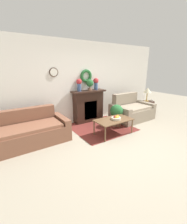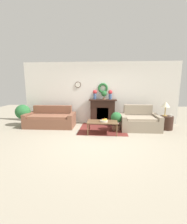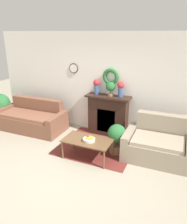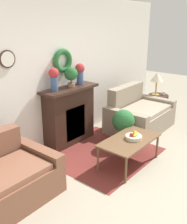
% 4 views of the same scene
% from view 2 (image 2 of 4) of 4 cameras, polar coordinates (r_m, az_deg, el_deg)
% --- Properties ---
extents(ground_plane, '(16.00, 16.00, 0.00)m').
position_cam_2_polar(ground_plane, '(4.64, 1.15, -11.49)').
color(ground_plane, '#9E937F').
extents(floor_rug, '(1.80, 1.70, 0.01)m').
position_cam_2_polar(floor_rug, '(5.99, 3.46, -6.36)').
color(floor_rug, maroon).
rests_on(floor_rug, ground_plane).
extents(wall_back, '(6.80, 0.16, 2.70)m').
position_cam_2_polar(wall_back, '(6.71, 2.38, 7.19)').
color(wall_back, white).
rests_on(wall_back, ground_plane).
extents(fireplace, '(1.19, 0.41, 1.10)m').
position_cam_2_polar(fireplace, '(6.60, 3.48, 0.15)').
color(fireplace, '#331E16').
rests_on(fireplace, ground_plane).
extents(couch_left, '(2.00, 0.97, 0.84)m').
position_cam_2_polar(couch_left, '(6.50, -16.01, -2.72)').
color(couch_left, brown).
rests_on(couch_left, ground_plane).
extents(loveseat_right, '(1.48, 1.03, 0.92)m').
position_cam_2_polar(loveseat_right, '(6.13, 17.04, -3.39)').
color(loveseat_right, gray).
rests_on(loveseat_right, ground_plane).
extents(coffee_table, '(1.07, 0.60, 0.45)m').
position_cam_2_polar(coffee_table, '(5.32, 3.40, -4.03)').
color(coffee_table, brown).
rests_on(coffee_table, ground_plane).
extents(fruit_bowl, '(0.27, 0.27, 0.12)m').
position_cam_2_polar(fruit_bowl, '(5.26, 4.09, -3.26)').
color(fruit_bowl, beige).
rests_on(fruit_bowl, coffee_table).
extents(side_table_by_loveseat, '(0.49, 0.49, 0.52)m').
position_cam_2_polar(side_table_by_loveseat, '(6.52, 25.98, -3.67)').
color(side_table_by_loveseat, '#331E16').
rests_on(side_table_by_loveseat, ground_plane).
extents(table_lamp, '(0.32, 0.32, 0.56)m').
position_cam_2_polar(table_lamp, '(6.43, 25.80, 2.49)').
color(table_lamp, '#B28E42').
rests_on(table_lamp, side_table_by_loveseat).
extents(mug, '(0.08, 0.08, 0.08)m').
position_cam_2_polar(mug, '(6.43, 27.39, -1.20)').
color(mug, silver).
rests_on(mug, side_table_by_loveseat).
extents(vase_on_mantel_left, '(0.18, 0.18, 0.40)m').
position_cam_2_polar(vase_on_mantel_left, '(6.52, 0.52, 6.97)').
color(vase_on_mantel_left, '#3D5684').
rests_on(vase_on_mantel_left, fireplace).
extents(vase_on_mantel_right, '(0.18, 0.18, 0.40)m').
position_cam_2_polar(vase_on_mantel_right, '(6.51, 6.39, 6.88)').
color(vase_on_mantel_right, '#3D5684').
rests_on(vase_on_mantel_right, fireplace).
extents(potted_plant_on_mantel, '(0.25, 0.25, 0.37)m').
position_cam_2_polar(potted_plant_on_mantel, '(6.49, 4.04, 6.88)').
color(potted_plant_on_mantel, '#8E664C').
rests_on(potted_plant_on_mantel, fireplace).
extents(potted_plant_floor_by_couch, '(0.62, 0.62, 0.90)m').
position_cam_2_polar(potted_plant_floor_by_couch, '(7.01, -25.31, -0.10)').
color(potted_plant_floor_by_couch, '#8E664C').
rests_on(potted_plant_floor_by_couch, ground_plane).
extents(potted_plant_floor_by_loveseat, '(0.42, 0.42, 0.71)m').
position_cam_2_polar(potted_plant_floor_by_loveseat, '(5.78, 8.67, -2.86)').
color(potted_plant_floor_by_loveseat, '#8E664C').
rests_on(potted_plant_floor_by_loveseat, ground_plane).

